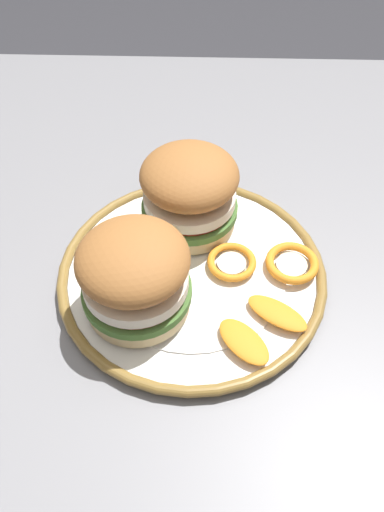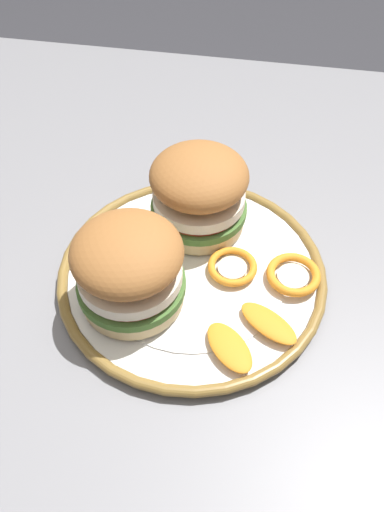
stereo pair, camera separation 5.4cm
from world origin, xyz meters
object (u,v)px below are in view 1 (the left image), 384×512
object	(u,v)px
dinner_plate	(192,273)
sandwich_half_left	(135,274)
sandwich_half_right	(189,191)
dining_table	(160,321)

from	to	relation	value
dinner_plate	sandwich_half_left	size ratio (longest dim) A/B	2.08
sandwich_half_left	sandwich_half_right	xyz separation A→B (m)	(-0.05, -0.13, 0.00)
dining_table	sandwich_half_right	xyz separation A→B (m)	(-0.04, -0.07, 0.17)
dinner_plate	sandwich_half_left	xyz separation A→B (m)	(0.06, 0.05, 0.06)
dining_table	sandwich_half_left	distance (m)	0.18
dinner_plate	sandwich_half_left	distance (m)	0.10
dining_table	sandwich_half_left	world-z (taller)	sandwich_half_left
dinner_plate	sandwich_half_left	world-z (taller)	sandwich_half_left
dining_table	dinner_plate	xyz separation A→B (m)	(-0.04, 0.01, 0.12)
sandwich_half_left	dinner_plate	bearing A→B (deg)	-138.33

